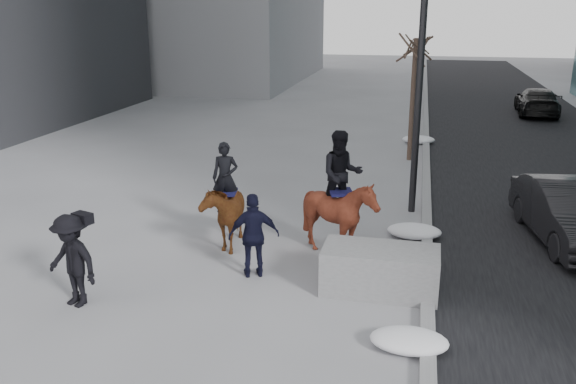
% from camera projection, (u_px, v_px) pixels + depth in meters
% --- Properties ---
extents(ground, '(120.00, 120.00, 0.00)m').
position_uv_depth(ground, '(276.00, 280.00, 12.32)').
color(ground, gray).
rests_on(ground, ground).
extents(road, '(8.00, 90.00, 0.01)m').
position_uv_depth(road, '(549.00, 172.00, 20.26)').
color(road, black).
rests_on(road, ground).
extents(curb, '(0.25, 90.00, 0.12)m').
position_uv_depth(curb, '(426.00, 164.00, 21.05)').
color(curb, gray).
rests_on(curb, ground).
extents(planter, '(2.23, 1.15, 0.88)m').
position_uv_depth(planter, '(380.00, 270.00, 11.70)').
color(planter, gray).
rests_on(planter, ground).
extents(car_near, '(2.15, 4.48, 1.42)m').
position_uv_depth(car_near, '(569.00, 213.00, 14.11)').
color(car_near, black).
rests_on(car_near, ground).
extents(car_far, '(2.19, 4.81, 1.37)m').
position_uv_depth(car_far, '(537.00, 101.00, 30.82)').
color(car_far, black).
rests_on(car_far, ground).
extents(tree_near, '(1.20, 1.20, 4.74)m').
position_uv_depth(tree_near, '(413.00, 94.00, 21.27)').
color(tree_near, '#3A2B22').
rests_on(tree_near, ground).
extents(tree_far, '(1.20, 1.20, 4.28)m').
position_uv_depth(tree_far, '(416.00, 76.00, 28.86)').
color(tree_far, '#393022').
rests_on(tree_far, ground).
extents(mounted_left, '(1.10, 1.95, 2.38)m').
position_uv_depth(mounted_left, '(224.00, 208.00, 13.92)').
color(mounted_left, '#502110').
rests_on(mounted_left, ground).
extents(mounted_right, '(1.86, 1.98, 2.78)m').
position_uv_depth(mounted_right, '(340.00, 207.00, 13.22)').
color(mounted_right, '#4A1A0E').
rests_on(mounted_right, ground).
extents(feeder, '(1.11, 1.02, 1.75)m').
position_uv_depth(feeder, '(254.00, 236.00, 12.26)').
color(feeder, black).
rests_on(feeder, ground).
extents(camera_crew, '(1.28, 0.98, 1.75)m').
position_uv_depth(camera_crew, '(72.00, 260.00, 11.05)').
color(camera_crew, black).
rests_on(camera_crew, ground).
extents(lamppost, '(0.25, 0.80, 9.09)m').
position_uv_depth(lamppost, '(423.00, 19.00, 15.01)').
color(lamppost, black).
rests_on(lamppost, ground).
extents(snow_piles, '(1.29, 16.54, 0.33)m').
position_uv_depth(snow_piles, '(415.00, 205.00, 16.40)').
color(snow_piles, white).
rests_on(snow_piles, ground).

